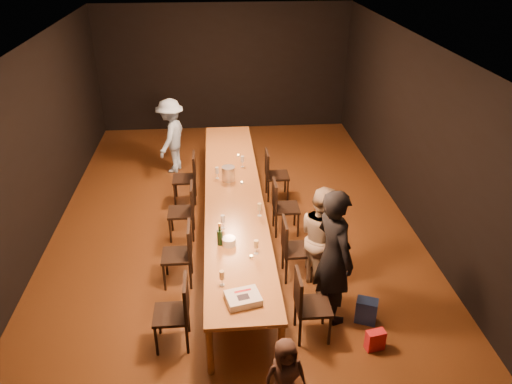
{
  "coord_description": "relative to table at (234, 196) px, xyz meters",
  "views": [
    {
      "loc": [
        -0.23,
        -6.99,
        4.5
      ],
      "look_at": [
        0.32,
        -0.44,
        1.0
      ],
      "focal_mm": 35.0,
      "sensor_mm": 36.0,
      "label": 1
    }
  ],
  "objects": [
    {
      "name": "tealight_far",
      "position": [
        0.15,
        1.45,
        0.06
      ],
      "size": [
        0.05,
        0.05,
        0.03
      ],
      "primitive_type": "cylinder",
      "color": "#B2B7B2",
      "rests_on": "table"
    },
    {
      "name": "wineglass_1",
      "position": [
        0.22,
        -1.67,
        0.15
      ],
      "size": [
        0.06,
        0.06,
        0.21
      ],
      "primitive_type": null,
      "color": "beige",
      "rests_on": "table"
    },
    {
      "name": "chair_right_3",
      "position": [
        0.85,
        1.2,
        -0.24
      ],
      "size": [
        0.42,
        0.42,
        0.93
      ],
      "primitive_type": null,
      "rotation": [
        0.0,
        0.0,
        -1.57
      ],
      "color": "black",
      "rests_on": "ground"
    },
    {
      "name": "gift_bag_blue",
      "position": [
        1.59,
        -2.22,
        -0.54
      ],
      "size": [
        0.31,
        0.27,
        0.33
      ],
      "primitive_type": "cube",
      "rotation": [
        0.0,
        0.0,
        -0.4
      ],
      "color": "#224195",
      "rests_on": "ground"
    },
    {
      "name": "chair_left_3",
      "position": [
        -0.85,
        1.2,
        -0.24
      ],
      "size": [
        0.42,
        0.42,
        0.93
      ],
      "primitive_type": null,
      "rotation": [
        0.0,
        0.0,
        1.57
      ],
      "color": "black",
      "rests_on": "ground"
    },
    {
      "name": "ice_bucket",
      "position": [
        -0.06,
        0.49,
        0.17
      ],
      "size": [
        0.24,
        0.24,
        0.24
      ],
      "primitive_type": "cylinder",
      "rotation": [
        0.0,
        0.0,
        0.07
      ],
      "color": "silver",
      "rests_on": "table"
    },
    {
      "name": "woman_birthday",
      "position": [
        1.15,
        -2.04,
        0.21
      ],
      "size": [
        0.65,
        0.78,
        1.83
      ],
      "primitive_type": "imported",
      "rotation": [
        0.0,
        0.0,
        1.94
      ],
      "color": "black",
      "rests_on": "ground"
    },
    {
      "name": "ground",
      "position": [
        0.0,
        0.0,
        -0.7
      ],
      "size": [
        10.0,
        10.0,
        0.0
      ],
      "primitive_type": "plane",
      "color": "#402110",
      "rests_on": "ground"
    },
    {
      "name": "tealight_mid",
      "position": [
        0.15,
        0.34,
        0.06
      ],
      "size": [
        0.05,
        0.05,
        0.03
      ],
      "primitive_type": "cylinder",
      "color": "#B2B7B2",
      "rests_on": "table"
    },
    {
      "name": "gift_bag_red",
      "position": [
        1.57,
        -2.69,
        -0.57
      ],
      "size": [
        0.24,
        0.16,
        0.26
      ],
      "primitive_type": "cube",
      "rotation": [
        0.0,
        0.0,
        0.18
      ],
      "color": "red",
      "rests_on": "ground"
    },
    {
      "name": "wineglass_0",
      "position": [
        -0.23,
        -2.28,
        0.15
      ],
      "size": [
        0.06,
        0.06,
        0.21
      ],
      "primitive_type": null,
      "color": "beige",
      "rests_on": "table"
    },
    {
      "name": "chair_right_2",
      "position": [
        0.85,
        0.0,
        -0.24
      ],
      "size": [
        0.42,
        0.42,
        0.93
      ],
      "primitive_type": null,
      "rotation": [
        0.0,
        0.0,
        -1.57
      ],
      "color": "black",
      "rests_on": "ground"
    },
    {
      "name": "wineglass_5",
      "position": [
        0.2,
        0.99,
        0.15
      ],
      "size": [
        0.06,
        0.06,
        0.21
      ],
      "primitive_type": null,
      "color": "silver",
      "rests_on": "table"
    },
    {
      "name": "chair_right_1",
      "position": [
        0.85,
        -1.2,
        -0.24
      ],
      "size": [
        0.42,
        0.42,
        0.93
      ],
      "primitive_type": null,
      "rotation": [
        0.0,
        0.0,
        -1.57
      ],
      "color": "black",
      "rests_on": "ground"
    },
    {
      "name": "chair_left_1",
      "position": [
        -0.85,
        -1.2,
        -0.24
      ],
      "size": [
        0.42,
        0.42,
        0.93
      ],
      "primitive_type": null,
      "rotation": [
        0.0,
        0.0,
        1.57
      ],
      "color": "black",
      "rests_on": "ground"
    },
    {
      "name": "chair_left_0",
      "position": [
        -0.85,
        -2.4,
        -0.24
      ],
      "size": [
        0.42,
        0.42,
        0.93
      ],
      "primitive_type": null,
      "rotation": [
        0.0,
        0.0,
        1.57
      ],
      "color": "black",
      "rests_on": "ground"
    },
    {
      "name": "wineglass_4",
      "position": [
        -0.25,
        0.57,
        0.15
      ],
      "size": [
        0.06,
        0.06,
        0.21
      ],
      "primitive_type": null,
      "color": "silver",
      "rests_on": "table"
    },
    {
      "name": "woman_tan",
      "position": [
        1.15,
        -1.37,
        0.06
      ],
      "size": [
        0.78,
        0.88,
        1.52
      ],
      "primitive_type": "imported",
      "rotation": [
        0.0,
        0.0,
        1.89
      ],
      "color": "tan",
      "rests_on": "ground"
    },
    {
      "name": "table",
      "position": [
        0.0,
        0.0,
        0.0
      ],
      "size": [
        0.9,
        6.0,
        0.75
      ],
      "color": "olive",
      "rests_on": "ground"
    },
    {
      "name": "tealight_near",
      "position": [
        0.15,
        -1.76,
        0.06
      ],
      "size": [
        0.05,
        0.05,
        0.03
      ],
      "primitive_type": "cylinder",
      "color": "#B2B7B2",
      "rests_on": "table"
    },
    {
      "name": "chair_right_0",
      "position": [
        0.85,
        -2.4,
        -0.24
      ],
      "size": [
        0.42,
        0.42,
        0.93
      ],
      "primitive_type": null,
      "rotation": [
        0.0,
        0.0,
        -1.57
      ],
      "color": "black",
      "rests_on": "ground"
    },
    {
      "name": "plate_stack",
      "position": [
        -0.12,
        -1.44,
        0.1
      ],
      "size": [
        0.2,
        0.2,
        0.1
      ],
      "primitive_type": "cylinder",
      "rotation": [
        0.0,
        0.0,
        -0.06
      ],
      "color": "white",
      "rests_on": "table"
    },
    {
      "name": "room_shell",
      "position": [
        0.0,
        0.0,
        1.38
      ],
      "size": [
        6.04,
        10.04,
        3.02
      ],
      "color": "black",
      "rests_on": "ground"
    },
    {
      "name": "man_blue",
      "position": [
        -1.15,
        2.55,
        0.06
      ],
      "size": [
        0.84,
        1.11,
        1.53
      ],
      "primitive_type": "imported",
      "rotation": [
        0.0,
        0.0,
        -1.87
      ],
      "color": "#96BBE8",
      "rests_on": "ground"
    },
    {
      "name": "wineglass_3",
      "position": [
        0.35,
        -0.72,
        0.15
      ],
      "size": [
        0.06,
        0.06,
        0.21
      ],
      "primitive_type": null,
      "color": "beige",
      "rests_on": "table"
    },
    {
      "name": "child",
      "position": [
        0.36,
        -3.44,
        -0.24
      ],
      "size": [
        0.51,
        0.39,
        0.93
      ],
      "primitive_type": "imported",
      "rotation": [
        0.0,
        0.0,
        0.21
      ],
      "color": "#422C25",
      "rests_on": "ground"
    },
    {
      "name": "champagne_bottle",
      "position": [
        -0.24,
        -1.42,
        0.21
      ],
      "size": [
        0.08,
        0.08,
        0.33
      ],
      "primitive_type": null,
      "rotation": [
        0.0,
        0.0,
        0.01
      ],
      "color": "black",
      "rests_on": "table"
    },
    {
      "name": "wineglass_2",
      "position": [
        -0.19,
        -1.01,
        0.15
      ],
      "size": [
        0.06,
        0.06,
        0.21
      ],
      "primitive_type": null,
      "color": "silver",
      "rests_on": "table"
    },
    {
      "name": "chair_left_2",
      "position": [
        -0.85,
        0.0,
        -0.24
      ],
      "size": [
        0.42,
        0.42,
        0.93
      ],
      "primitive_type": null,
      "rotation": [
        0.0,
        0.0,
        1.57
      ],
      "color": "black",
      "rests_on": "ground"
    },
    {
      "name": "birthday_cake",
      "position": [
        -0.0,
        -2.59,
        0.09
      ],
      "size": [
        0.44,
        0.38,
        0.09
      ],
      "rotation": [
        0.0,
        0.0,
        0.23
      ],
      "color": "white",
      "rests_on": "table"
    }
  ]
}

